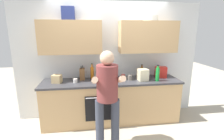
% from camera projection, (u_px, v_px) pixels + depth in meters
% --- Properties ---
extents(ground_plane, '(12.00, 12.00, 0.00)m').
position_uv_depth(ground_plane, '(112.00, 120.00, 3.64)').
color(ground_plane, '#B2A893').
extents(back_wall_unit, '(4.00, 0.38, 2.50)m').
position_uv_depth(back_wall_unit, '(110.00, 50.00, 3.56)').
color(back_wall_unit, silver).
rests_on(back_wall_unit, ground).
extents(counter, '(2.84, 0.67, 0.90)m').
position_uv_depth(counter, '(112.00, 101.00, 3.54)').
color(counter, tan).
rests_on(counter, ground).
extents(person_standing, '(0.49, 0.45, 1.61)m').
position_uv_depth(person_standing, '(107.00, 92.00, 2.65)').
color(person_standing, '#383D4C').
rests_on(person_standing, ground).
extents(bottle_syrup, '(0.06, 0.06, 0.28)m').
position_uv_depth(bottle_syrup, '(142.00, 72.00, 3.70)').
color(bottle_syrup, '#8C4C14').
rests_on(bottle_syrup, counter).
extents(bottle_soda, '(0.08, 0.08, 0.33)m').
position_uv_depth(bottle_soda, '(158.00, 74.00, 3.39)').
color(bottle_soda, '#198C33').
rests_on(bottle_soda, counter).
extents(bottle_wine, '(0.06, 0.06, 0.31)m').
position_uv_depth(bottle_wine, '(99.00, 74.00, 3.44)').
color(bottle_wine, '#471419').
rests_on(bottle_wine, counter).
extents(bottle_juice, '(0.07, 0.07, 0.33)m').
position_uv_depth(bottle_juice, '(92.00, 73.00, 3.53)').
color(bottle_juice, orange).
rests_on(bottle_juice, counter).
extents(bottle_oil, '(0.07, 0.07, 0.24)m').
position_uv_depth(bottle_oil, '(111.00, 75.00, 3.52)').
color(bottle_oil, olive).
rests_on(bottle_oil, counter).
extents(cup_ceramic, '(0.08, 0.08, 0.09)m').
position_uv_depth(cup_ceramic, '(123.00, 76.00, 3.58)').
color(cup_ceramic, '#BF4C47').
rests_on(cup_ceramic, counter).
extents(cup_stoneware, '(0.09, 0.09, 0.11)m').
position_uv_depth(cup_stoneware, '(130.00, 77.00, 3.47)').
color(cup_stoneware, slate).
rests_on(cup_stoneware, counter).
extents(cup_coffee, '(0.08, 0.08, 0.08)m').
position_uv_depth(cup_coffee, '(75.00, 81.00, 3.30)').
color(cup_coffee, white).
rests_on(cup_coffee, counter).
extents(knife_block, '(0.10, 0.14, 0.30)m').
position_uv_depth(knife_block, '(82.00, 74.00, 3.48)').
color(knife_block, brown).
rests_on(knife_block, counter).
extents(potted_herb, '(0.17, 0.17, 0.25)m').
position_uv_depth(potted_herb, '(109.00, 75.00, 3.36)').
color(potted_herb, '#9E6647').
rests_on(potted_herb, counter).
extents(grocery_bag_bread, '(0.20, 0.18, 0.16)m').
position_uv_depth(grocery_bag_bread, '(57.00, 79.00, 3.28)').
color(grocery_bag_bread, tan).
rests_on(grocery_bag_bread, counter).
extents(grocery_bag_crisps, '(0.26, 0.21, 0.24)m').
position_uv_depth(grocery_bag_crisps, '(161.00, 72.00, 3.65)').
color(grocery_bag_crisps, red).
rests_on(grocery_bag_crisps, counter).
extents(grocery_bag_rice, '(0.21, 0.22, 0.24)m').
position_uv_depth(grocery_bag_rice, '(143.00, 75.00, 3.43)').
color(grocery_bag_rice, beige).
rests_on(grocery_bag_rice, counter).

